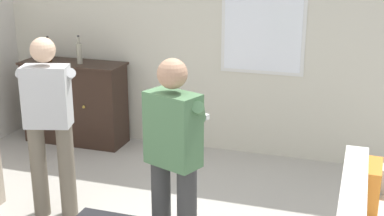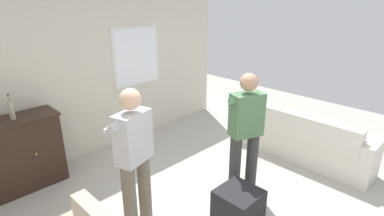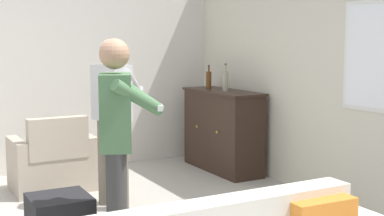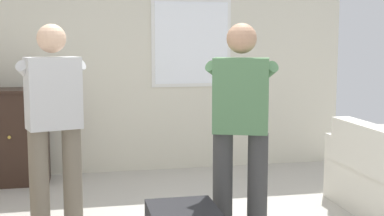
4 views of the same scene
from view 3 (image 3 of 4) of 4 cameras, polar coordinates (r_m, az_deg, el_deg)
name	(u,v)px [view 3 (image 3 of 4)]	position (r m, az deg, el deg)	size (l,w,h in m)	color
wall_back_with_window	(335,66)	(5.72, 15.00, 4.34)	(5.20, 0.15, 2.80)	beige
wall_side_left	(19,62)	(6.95, -17.96, 4.67)	(0.12, 5.20, 2.80)	silver
armchair	(53,165)	(6.19, -14.57, -5.87)	(0.66, 0.89, 0.85)	#B2A38E
sideboard_cabinet	(223,130)	(6.88, 3.27, -2.39)	(1.31, 0.49, 1.04)	black
bottle_wine_green	(209,80)	(7.06, 1.80, 3.05)	(0.07, 0.07, 0.31)	#593314
bottle_liquor_amber	(225,81)	(6.67, 3.59, 2.93)	(0.07, 0.07, 0.35)	gray
person_standing_left	(113,114)	(5.35, -8.43, -0.68)	(0.54, 0.52, 1.68)	#6B6051
person_standing_right	(118,141)	(3.93, -7.94, -3.52)	(0.52, 0.52, 1.68)	#383838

